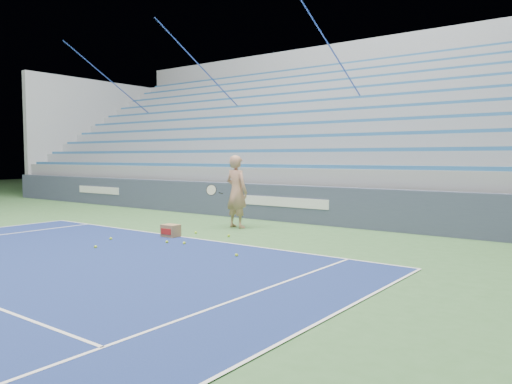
% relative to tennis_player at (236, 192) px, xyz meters
% --- Properties ---
extents(sponsor_barrier, '(30.00, 0.32, 1.10)m').
position_rel_tennis_player_xyz_m(sponsor_barrier, '(0.30, 1.93, -0.44)').
color(sponsor_barrier, '#3B435A').
rests_on(sponsor_barrier, ground).
extents(bleachers, '(31.00, 9.15, 7.30)m').
position_rel_tennis_player_xyz_m(bleachers, '(0.29, 7.65, 1.36)').
color(bleachers, gray).
rests_on(bleachers, ground).
extents(tennis_player, '(0.99, 0.89, 1.99)m').
position_rel_tennis_player_xyz_m(tennis_player, '(0.00, 0.00, 0.00)').
color(tennis_player, tan).
rests_on(tennis_player, ground).
extents(ball_box, '(0.42, 0.33, 0.31)m').
position_rel_tennis_player_xyz_m(ball_box, '(-0.25, -2.22, -0.84)').
color(ball_box, '#937047').
rests_on(ball_box, ground).
extents(tennis_ball_0, '(0.07, 0.07, 0.07)m').
position_rel_tennis_player_xyz_m(tennis_ball_0, '(2.54, -3.12, -0.96)').
color(tennis_ball_0, '#BAE82F').
rests_on(tennis_ball_0, ground).
extents(tennis_ball_1, '(0.07, 0.07, 0.07)m').
position_rel_tennis_player_xyz_m(tennis_ball_1, '(-1.04, -3.37, -0.96)').
color(tennis_ball_1, '#BAE82F').
rests_on(tennis_ball_1, ground).
extents(tennis_ball_2, '(0.07, 0.07, 0.07)m').
position_rel_tennis_player_xyz_m(tennis_ball_2, '(0.33, -2.89, -0.96)').
color(tennis_ball_2, '#BAE82F').
rests_on(tennis_ball_2, ground).
extents(tennis_ball_3, '(0.07, 0.07, 0.07)m').
position_rel_tennis_player_xyz_m(tennis_ball_3, '(0.87, -1.37, -0.96)').
color(tennis_ball_3, '#BAE82F').
rests_on(tennis_ball_3, ground).
extents(tennis_ball_4, '(0.07, 0.07, 0.07)m').
position_rel_tennis_player_xyz_m(tennis_ball_4, '(-0.42, -4.23, -0.96)').
color(tennis_ball_4, '#BAE82F').
rests_on(tennis_ball_4, ground).
extents(tennis_ball_5, '(0.07, 0.07, 0.07)m').
position_rel_tennis_player_xyz_m(tennis_ball_5, '(-0.14, -1.46, -0.96)').
color(tennis_ball_5, '#BAE82F').
rests_on(tennis_ball_5, ground).
extents(tennis_ball_6, '(0.07, 0.07, 0.07)m').
position_rel_tennis_player_xyz_m(tennis_ball_6, '(0.76, -2.77, -0.96)').
color(tennis_ball_6, '#BAE82F').
rests_on(tennis_ball_6, ground).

